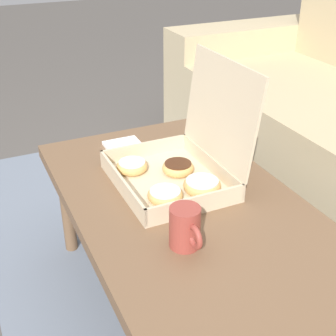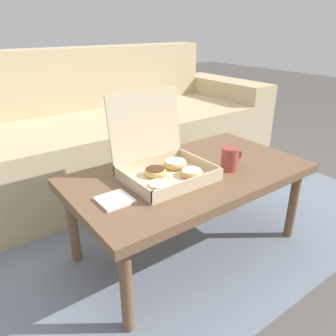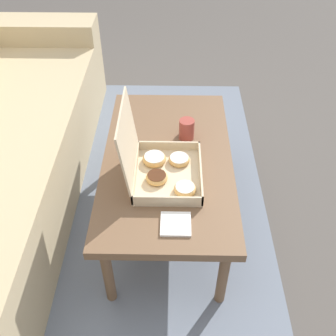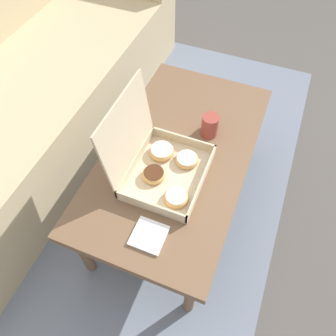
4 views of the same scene
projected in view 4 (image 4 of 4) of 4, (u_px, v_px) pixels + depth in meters
ground_plane at (151, 193)px, 1.76m from camera, size 12.00×12.00×0.00m
area_rug at (102, 175)px, 1.82m from camera, size 2.64×1.94×0.01m
couch at (3, 112)px, 1.69m from camera, size 2.52×0.85×0.87m
coffee_table at (178, 158)px, 1.42m from camera, size 1.07×0.59×0.42m
pastry_box at (160, 162)px, 1.28m from camera, size 0.36×0.33×0.34m
coffee_mug at (210, 125)px, 1.41m from camera, size 0.11×0.07×0.10m
napkin_stack at (149, 236)px, 1.16m from camera, size 0.12×0.12×0.01m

